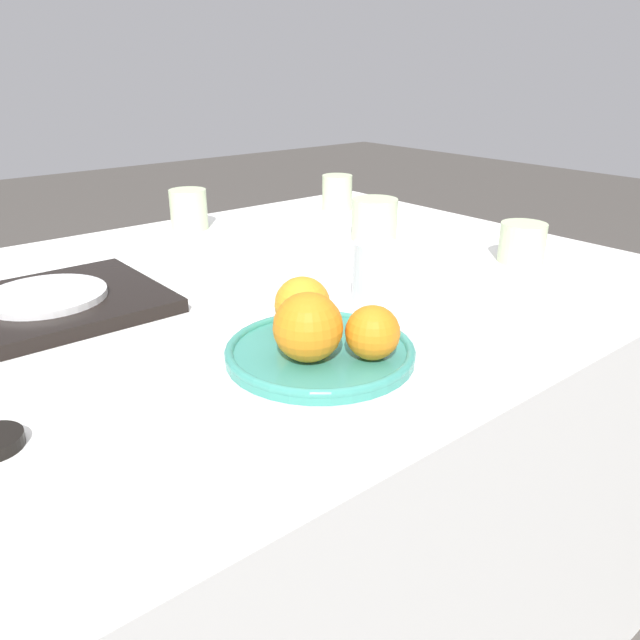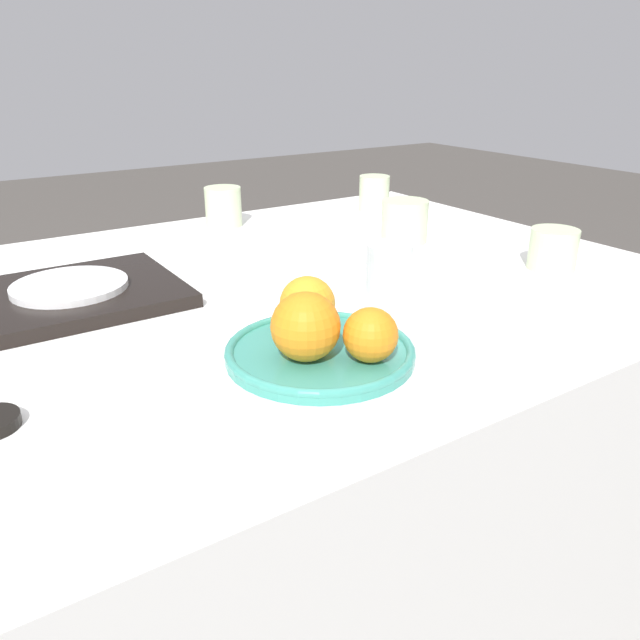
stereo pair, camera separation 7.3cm
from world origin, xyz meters
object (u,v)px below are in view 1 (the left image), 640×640
orange_2 (375,332)px  water_glass (376,276)px  cup_3 (522,243)px  orange_0 (302,304)px  cup_1 (337,193)px  orange_1 (308,327)px  cup_2 (189,209)px  fruit_platter (320,352)px  side_plate (46,296)px  serving_tray (48,305)px  cup_0 (374,219)px

orange_2 → water_glass: bearing=45.4°
water_glass → cup_3: 0.36m
orange_0 → orange_2: orange_0 is taller
orange_0 → cup_1: (0.53, 0.54, -0.01)m
orange_1 → cup_2: orange_1 is taller
orange_0 → water_glass: (0.15, 0.02, 0.00)m
cup_2 → cup_3: bearing=-60.0°
fruit_platter → water_glass: bearing=24.8°
orange_2 → side_plate: (-0.24, 0.42, -0.02)m
fruit_platter → water_glass: (0.17, 0.08, 0.04)m
water_glass → cup_1: size_ratio=1.20×
orange_0 → serving_tray: orange_0 is taller
water_glass → cup_1: 0.65m
orange_0 → side_plate: orange_0 is taller
cup_1 → cup_3: cup_1 is taller
orange_1 → cup_3: orange_1 is taller
cup_1 → cup_2: cup_2 is taller
orange_2 → side_plate: 0.48m
orange_0 → cup_3: (0.50, 0.02, -0.01)m
cup_3 → cup_1: bearing=87.1°
orange_1 → side_plate: orange_1 is taller
cup_2 → orange_0: bearing=-105.6°
cup_0 → cup_1: same height
serving_tray → cup_3: (0.72, -0.29, 0.02)m
orange_1 → side_plate: 0.41m
fruit_platter → cup_3: 0.53m
cup_3 → fruit_platter: bearing=-172.0°
side_plate → orange_2: bearing=-60.5°
orange_0 → cup_0: bearing=35.4°
orange_0 → cup_0: 0.50m
serving_tray → cup_1: bearing=17.5°
serving_tray → cup_0: size_ratio=3.41×
orange_1 → orange_2: (0.06, -0.04, -0.01)m
side_plate → cup_1: cup_1 is taller
orange_2 → cup_3: (0.49, 0.13, -0.01)m
orange_1 → serving_tray: bearing=115.0°
cup_1 → cup_2: 0.37m
fruit_platter → cup_2: (0.19, 0.66, 0.03)m
orange_0 → orange_1: orange_1 is taller
side_plate → cup_3: (0.72, -0.29, 0.01)m
fruit_platter → cup_0: cup_0 is taller
orange_2 → serving_tray: 0.48m
serving_tray → side_plate: bearing=-26.6°
orange_2 → cup_2: (0.15, 0.71, -0.00)m
cup_3 → orange_0: bearing=-178.1°
fruit_platter → orange_2: orange_2 is taller
water_glass → side_plate: bearing=142.2°
orange_1 → orange_2: orange_1 is taller
water_glass → cup_2: (0.02, 0.58, -0.01)m
cup_2 → cup_3: 0.67m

